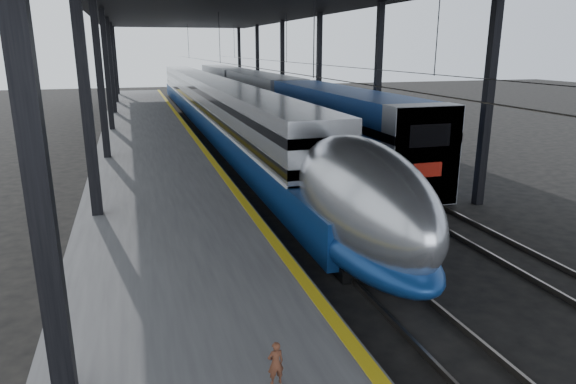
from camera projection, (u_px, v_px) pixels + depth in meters
name	position (u px, v px, depth m)	size (l,w,h in m)	color
ground	(304.00, 280.00, 14.91)	(160.00, 160.00, 0.00)	black
platform	(150.00, 147.00, 32.21)	(6.00, 80.00, 1.00)	#4C4C4F
yellow_strip	(194.00, 137.00, 32.86)	(0.30, 80.00, 0.01)	gold
rails	(272.00, 147.00, 34.57)	(6.52, 80.00, 0.16)	slate
canopy	(230.00, 4.00, 31.39)	(18.00, 75.00, 9.47)	black
tgv_train	(215.00, 108.00, 40.87)	(2.86, 65.20, 4.09)	#AFB2B7
second_train	(263.00, 98.00, 46.02)	(3.11, 56.05, 4.28)	navy
child	(276.00, 363.00, 8.61)	(0.29, 0.19, 0.79)	#542C1C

